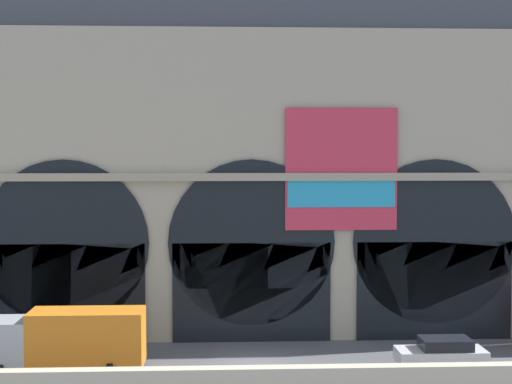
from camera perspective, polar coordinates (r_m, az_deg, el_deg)
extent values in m
plane|color=#54565B|center=(38.47, -0.02, -13.23)|extent=(200.00, 200.00, 0.00)
cube|color=beige|center=(34.03, 0.34, -14.30)|extent=(90.00, 0.70, 1.29)
cube|color=#B2A891|center=(44.02, -0.45, 0.60)|extent=(44.10, 4.16, 17.76)
cube|color=#424751|center=(45.10, -0.47, 14.25)|extent=(44.10, 3.56, 3.53)
cube|color=black|center=(43.48, -14.42, -7.57)|extent=(8.98, 0.20, 5.66)
cylinder|color=black|center=(43.04, -14.47, -3.86)|extent=(9.45, 0.20, 9.45)
cube|color=black|center=(42.61, -0.33, -7.69)|extent=(8.98, 0.20, 5.66)
cylinder|color=black|center=(42.17, -0.33, -3.91)|extent=(9.45, 0.20, 9.45)
cube|color=black|center=(44.29, 13.49, -7.36)|extent=(8.98, 0.20, 5.66)
cylinder|color=black|center=(43.86, 13.54, -3.72)|extent=(9.45, 0.20, 9.45)
cube|color=#D8334C|center=(42.25, 6.56, 1.75)|extent=(6.36, 0.12, 6.90)
cube|color=#26A5D8|center=(42.22, 6.56, -0.08)|extent=(6.10, 0.04, 1.60)
cube|color=#A49A85|center=(41.77, -0.33, 1.17)|extent=(44.10, 0.50, 0.44)
cube|color=#ADB2B7|center=(38.65, -18.39, -10.90)|extent=(2.00, 2.30, 2.30)
cube|color=orange|center=(37.78, -12.81, -10.83)|extent=(5.50, 2.30, 2.70)
cylinder|color=black|center=(38.02, -18.94, -12.94)|extent=(0.28, 0.84, 0.84)
cylinder|color=black|center=(39.93, -18.09, -12.14)|extent=(0.28, 0.84, 0.84)
cylinder|color=black|center=(36.95, -11.12, -13.30)|extent=(0.28, 0.84, 0.84)
cylinder|color=black|center=(38.92, -10.66, -12.45)|extent=(0.28, 0.84, 0.84)
cube|color=white|center=(39.03, 13.97, -12.09)|extent=(4.40, 1.80, 0.70)
cube|color=black|center=(38.93, 14.30, -11.18)|extent=(2.46, 1.62, 0.55)
cylinder|color=black|center=(37.99, 12.17, -13.04)|extent=(0.28, 0.60, 0.60)
cylinder|color=black|center=(39.50, 11.55, -12.40)|extent=(0.28, 0.60, 0.60)
cylinder|color=black|center=(38.82, 16.42, -12.75)|extent=(0.28, 0.60, 0.60)
cylinder|color=black|center=(40.29, 15.65, -12.14)|extent=(0.28, 0.60, 0.60)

